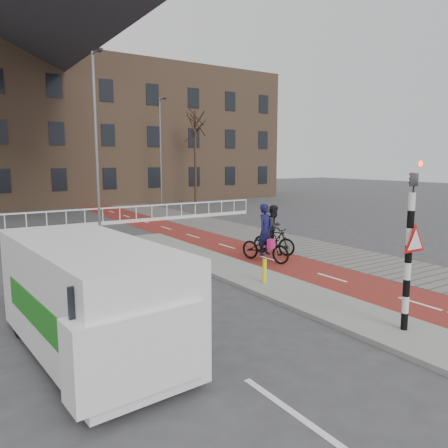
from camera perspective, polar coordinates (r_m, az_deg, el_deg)
ground at (r=11.81m, az=16.00°, el=-9.98°), size 120.00×120.00×0.00m
bike_lane at (r=20.33m, az=-2.74°, el=-1.99°), size 2.50×60.00×0.01m
sidewalk at (r=21.85m, az=3.62°, el=-1.28°), size 3.00×60.00×0.01m
curb_island at (r=14.21m, az=1.80°, el=-6.29°), size 1.80×16.00×0.12m
traffic_signal at (r=9.68m, az=23.14°, el=-2.20°), size 0.80×0.80×3.68m
bollard at (r=12.77m, az=5.32°, el=-6.12°), size 0.12×0.12×0.69m
cyclist_near at (r=15.83m, az=5.42°, el=-2.39°), size 1.27×2.14×2.09m
cyclist_far at (r=17.00m, az=6.54°, el=-1.33°), size 1.15×1.85×1.93m
van at (r=8.64m, az=-17.09°, el=-8.97°), size 2.41×5.14×2.14m
railing at (r=24.78m, az=-24.39°, el=-0.16°), size 28.00×0.10×0.99m
townhouse_row at (r=39.90m, az=-25.51°, el=13.54°), size 46.00×10.00×15.90m
tree_right at (r=36.38m, az=-3.78°, el=8.59°), size 0.21×0.21×7.63m
streetlight_near at (r=20.41m, az=-16.31°, el=9.39°), size 0.12×0.12×8.28m
streetlight_right at (r=35.18m, az=-8.28°, el=9.16°), size 0.12×0.12×8.41m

